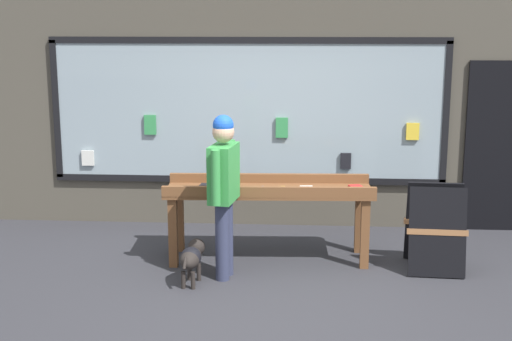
# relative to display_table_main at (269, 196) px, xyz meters

# --- Properties ---
(ground_plane) EXTENTS (40.00, 40.00, 0.00)m
(ground_plane) POSITION_rel_display_table_main_xyz_m (-0.00, -0.97, -0.71)
(ground_plane) COLOR #2D2D33
(shopfront_facade) EXTENTS (7.81, 0.29, 3.55)m
(shopfront_facade) POSITION_rel_display_table_main_xyz_m (0.02, 1.42, 1.04)
(shopfront_facade) COLOR #4C473D
(shopfront_facade) RESTS_ON ground_plane
(display_table_main) EXTENTS (2.25, 0.78, 0.89)m
(display_table_main) POSITION_rel_display_table_main_xyz_m (0.00, 0.00, 0.00)
(display_table_main) COLOR brown
(display_table_main) RESTS_ON ground_plane
(person_browsing) EXTENTS (0.29, 0.66, 1.67)m
(person_browsing) POSITION_rel_display_table_main_xyz_m (-0.42, -0.58, 0.27)
(person_browsing) COLOR #2D334C
(person_browsing) RESTS_ON ground_plane
(small_dog) EXTENTS (0.23, 0.60, 0.40)m
(small_dog) POSITION_rel_display_table_main_xyz_m (-0.73, -0.77, -0.44)
(small_dog) COLOR black
(small_dog) RESTS_ON ground_plane
(sandwich_board_sign) EXTENTS (0.64, 0.63, 0.91)m
(sandwich_board_sign) POSITION_rel_display_table_main_xyz_m (1.75, -0.19, -0.25)
(sandwich_board_sign) COLOR black
(sandwich_board_sign) RESTS_ON ground_plane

